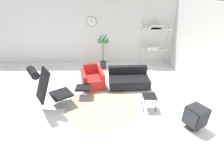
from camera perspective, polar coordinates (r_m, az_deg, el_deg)
ground_plane at (r=5.46m, az=-2.44°, el=-5.66°), size 12.00×12.00×0.00m
wall_back at (r=7.93m, az=-1.96°, el=16.53°), size 12.00×0.09×2.80m
wall_right at (r=5.54m, az=29.80°, el=7.26°), size 0.06×12.00×2.80m
round_rug at (r=5.23m, az=-3.28°, el=-7.40°), size 2.18×2.18×0.01m
lounge_chair at (r=5.07m, az=-20.42°, el=-0.55°), size 1.13×1.02×1.32m
ottoman at (r=5.61m, az=-9.39°, el=-1.83°), size 0.45×0.38×0.37m
armchair_red at (r=6.23m, az=-6.45°, el=1.75°), size 0.93×1.06×0.73m
couch_low at (r=6.25m, az=5.38°, el=1.50°), size 1.43×0.93×0.63m
side_table at (r=5.04m, az=12.11°, el=-4.31°), size 0.37×0.37×0.44m
crt_television at (r=4.78m, az=25.59°, el=-9.75°), size 0.57×0.58×0.60m
potted_plant at (r=7.45m, az=-2.90°, el=10.96°), size 0.52×0.54×1.54m
shelf_unit at (r=7.84m, az=13.85°, el=15.08°), size 1.15×0.28×1.94m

